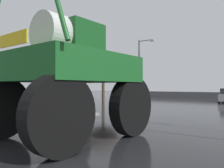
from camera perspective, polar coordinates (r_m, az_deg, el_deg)
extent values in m
plane|color=black|center=(18.44, 20.03, -5.95)|extent=(120.00, 120.00, 0.00)
cylinder|color=black|center=(10.01, -10.10, -4.62)|extent=(0.51, 2.05, 2.04)
cylinder|color=black|center=(7.97, 4.98, -5.64)|extent=(0.51, 2.05, 2.04)
cylinder|color=black|center=(8.27, -26.58, -5.39)|extent=(0.51, 2.05, 2.04)
cylinder|color=black|center=(5.63, -12.90, -7.69)|extent=(0.51, 2.05, 2.04)
cube|color=#195B23|center=(7.81, -11.08, 3.74)|extent=(3.74, 3.95, 0.89)
cube|color=#154E1E|center=(8.21, -8.96, 10.75)|extent=(1.53, 1.52, 1.16)
cylinder|color=silver|center=(7.63, -14.25, 12.14)|extent=(1.33, 1.10, 1.29)
cylinder|color=#195B23|center=(5.80, -13.66, 19.67)|extent=(0.87, 0.15, 1.99)
cube|color=yellow|center=(6.81, -23.78, 10.34)|extent=(1.41, 0.09, 0.36)
cylinder|color=black|center=(29.12, 26.35, -3.38)|extent=(0.19, 0.60, 0.60)
cylinder|color=black|center=(26.46, 25.48, -3.66)|extent=(0.19, 0.60, 0.60)
cylinder|color=slate|center=(14.04, -11.05, -0.71)|extent=(0.11, 0.11, 3.40)
cube|color=black|center=(14.23, -10.40, 4.04)|extent=(0.24, 0.32, 0.84)
sphere|color=red|center=(14.39, -9.85, 5.06)|extent=(0.17, 0.17, 0.17)
sphere|color=#3C2403|center=(14.36, -9.85, 3.99)|extent=(0.17, 0.17, 0.17)
sphere|color=black|center=(14.34, -9.85, 2.92)|extent=(0.17, 0.17, 0.17)
cylinder|color=slate|center=(26.16, 6.87, 3.36)|extent=(0.18, 0.18, 7.09)
cylinder|color=slate|center=(26.22, 8.48, 10.85)|extent=(1.67, 0.10, 0.10)
cube|color=silver|center=(25.83, 10.16, 10.80)|extent=(0.50, 0.24, 0.16)
cylinder|color=#473828|center=(25.75, -2.25, -0.94)|extent=(0.34, 0.34, 3.18)
ellipsoid|color=brown|center=(25.89, -2.25, 5.30)|extent=(3.50, 3.50, 2.98)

